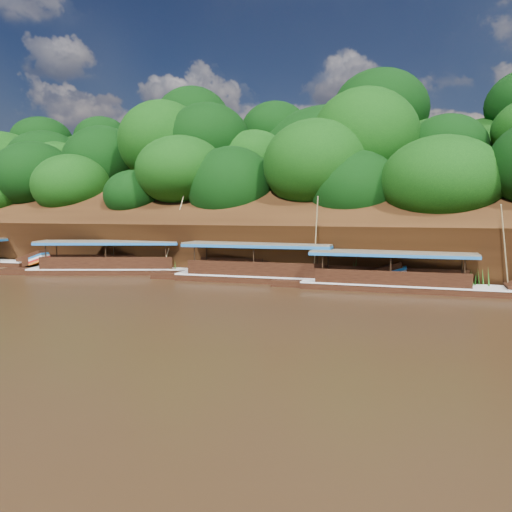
{
  "coord_description": "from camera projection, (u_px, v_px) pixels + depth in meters",
  "views": [
    {
      "loc": [
        13.22,
        -22.32,
        4.58
      ],
      "look_at": [
        0.63,
        7.0,
        1.82
      ],
      "focal_mm": 35.0,
      "sensor_mm": 36.0,
      "label": 1
    }
  ],
  "objects": [
    {
      "name": "boat_2",
      "position": [
        132.0,
        266.0,
        37.56
      ],
      "size": [
        15.4,
        8.22,
        6.51
      ],
      "rotation": [
        0.0,
        0.0,
        0.41
      ],
      "color": "black",
      "rests_on": "ground"
    },
    {
      "name": "boat_1",
      "position": [
        281.0,
        274.0,
        32.86
      ],
      "size": [
        15.21,
        3.91,
        6.09
      ],
      "rotation": [
        0.0,
        0.0,
        0.11
      ],
      "color": "black",
      "rests_on": "ground"
    },
    {
      "name": "riverbank",
      "position": [
        316.0,
        242.0,
        46.67
      ],
      "size": [
        120.0,
        30.06,
        19.4
      ],
      "color": "black",
      "rests_on": "ground"
    },
    {
      "name": "ground",
      "position": [
        192.0,
        301.0,
        26.02
      ],
      "size": [
        160.0,
        160.0,
        0.0
      ],
      "primitive_type": "plane",
      "color": "black",
      "rests_on": "ground"
    },
    {
      "name": "reeds",
      "position": [
        217.0,
        265.0,
        35.91
      ],
      "size": [
        49.46,
        2.24,
        2.0
      ],
      "color": "#246419",
      "rests_on": "ground"
    },
    {
      "name": "boat_0",
      "position": [
        417.0,
        283.0,
        29.02
      ],
      "size": [
        14.39,
        3.25,
        5.47
      ],
      "rotation": [
        0.0,
        0.0,
        0.09
      ],
      "color": "black",
      "rests_on": "ground"
    }
  ]
}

